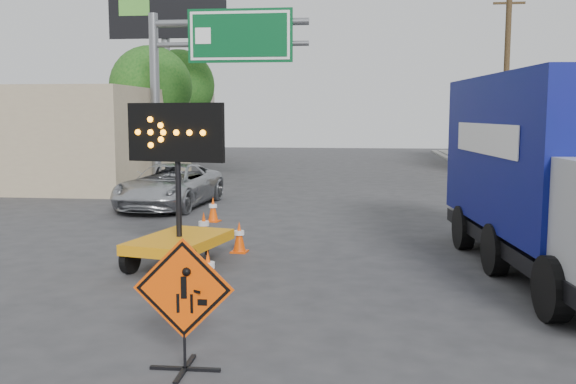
% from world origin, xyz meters
% --- Properties ---
extents(curb_right, '(0.40, 60.00, 0.12)m').
position_xyz_m(curb_right, '(7.20, 15.00, 0.06)').
color(curb_right, gray).
rests_on(curb_right, ground).
extents(storefront_left_near, '(14.00, 10.00, 4.00)m').
position_xyz_m(storefront_left_near, '(-14.00, 20.00, 2.00)').
color(storefront_left_near, tan).
rests_on(storefront_left_near, ground).
extents(storefront_left_far, '(12.00, 10.00, 4.40)m').
position_xyz_m(storefront_left_far, '(-15.00, 34.00, 2.20)').
color(storefront_left_far, '#A99B8C').
rests_on(storefront_left_far, ground).
extents(building_right_far, '(10.00, 14.00, 4.60)m').
position_xyz_m(building_right_far, '(13.00, 30.00, 2.30)').
color(building_right_far, tan).
rests_on(building_right_far, ground).
extents(highway_gantry, '(6.18, 0.38, 6.90)m').
position_xyz_m(highway_gantry, '(-4.43, 17.96, 5.07)').
color(highway_gantry, slate).
rests_on(highway_gantry, ground).
extents(billboard, '(6.10, 0.54, 9.85)m').
position_xyz_m(billboard, '(-8.35, 25.87, 7.35)').
color(billboard, slate).
rests_on(billboard, ground).
extents(utility_pole_far, '(1.80, 0.26, 9.00)m').
position_xyz_m(utility_pole_far, '(8.00, 24.00, 4.68)').
color(utility_pole_far, '#46351E').
rests_on(utility_pole_far, ground).
extents(tree_left_near, '(3.71, 3.71, 6.03)m').
position_xyz_m(tree_left_near, '(-8.00, 22.00, 4.16)').
color(tree_left_near, '#46351E').
rests_on(tree_left_near, ground).
extents(tree_left_far, '(4.10, 4.10, 6.66)m').
position_xyz_m(tree_left_far, '(-9.00, 30.00, 4.60)').
color(tree_left_far, '#46351E').
rests_on(tree_left_far, ground).
extents(construction_sign, '(1.19, 0.84, 1.57)m').
position_xyz_m(construction_sign, '(-0.50, 0.55, 0.83)').
color(construction_sign, black).
rests_on(construction_sign, ground).
extents(arrow_board, '(1.98, 2.47, 3.18)m').
position_xyz_m(arrow_board, '(-1.99, 5.51, 0.70)').
color(arrow_board, orange).
rests_on(arrow_board, ground).
extents(pickup_truck, '(2.66, 5.12, 1.38)m').
position_xyz_m(pickup_truck, '(-4.55, 13.34, 0.69)').
color(pickup_truck, '#AEB1B6').
rests_on(pickup_truck, ground).
extents(box_truck, '(3.07, 7.99, 3.70)m').
position_xyz_m(box_truck, '(5.12, 5.64, 1.68)').
color(box_truck, black).
rests_on(box_truck, ground).
extents(cone_a, '(0.34, 0.34, 0.66)m').
position_xyz_m(cone_a, '(-0.96, 2.36, 0.33)').
color(cone_a, '#F44905').
rests_on(cone_a, ground).
extents(cone_b, '(0.40, 0.40, 0.71)m').
position_xyz_m(cone_b, '(-1.02, 3.86, 0.35)').
color(cone_b, '#F44905').
rests_on(cone_b, ground).
extents(cone_c, '(0.37, 0.37, 0.67)m').
position_xyz_m(cone_c, '(-1.08, 6.94, 0.34)').
color(cone_c, '#F44905').
rests_on(cone_c, ground).
extents(cone_d, '(0.42, 0.42, 0.74)m').
position_xyz_m(cone_d, '(-2.06, 7.76, 0.37)').
color(cone_d, '#F44905').
rests_on(cone_d, ground).
extents(cone_e, '(0.41, 0.41, 0.69)m').
position_xyz_m(cone_e, '(-2.55, 10.78, 0.35)').
color(cone_e, '#F44905').
rests_on(cone_e, ground).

